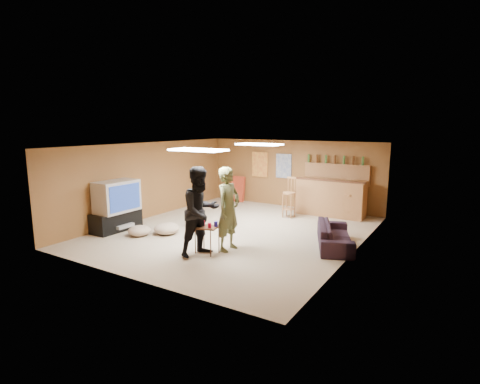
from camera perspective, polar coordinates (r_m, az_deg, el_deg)
The scene contains 32 objects.
ground at distance 9.64m, azimuth -0.63°, elevation -6.04°, with size 7.00×7.00×0.00m, color tan.
ceiling at distance 9.27m, azimuth -0.65°, elevation 7.13°, with size 6.00×7.00×0.02m, color silver.
wall_back at distance 12.46m, azimuth 7.98°, elevation 2.74°, with size 6.00×0.02×2.20m, color brown.
wall_front at distance 6.76m, azimuth -16.71°, elevation -3.90°, with size 6.00×0.02×2.20m, color brown.
wall_left at distance 11.26m, azimuth -13.67°, elevation 1.76°, with size 0.02×7.00×2.20m, color brown.
wall_right at distance 8.22m, azimuth 17.35°, elevation -1.46°, with size 0.02×7.00×2.20m, color brown.
tv_stand at distance 10.23m, azimuth -18.32°, elevation -4.16°, with size 0.55×1.30×0.50m, color black.
dvd_box at distance 10.09m, azimuth -17.48°, elevation -4.89°, with size 0.35×0.50×0.08m, color #B2B2B7.
tv_body at distance 10.04m, azimuth -18.27°, elevation -0.62°, with size 0.60×1.10×0.80m, color #B2B2B7.
tv_screen at distance 9.81m, azimuth -17.10°, elevation -0.80°, with size 0.02×0.95×0.65m, color navy.
bar_counter at distance 11.52m, azimuth 13.65°, elevation -0.83°, with size 2.00×0.60×1.10m, color #935E35.
bar_lip at distance 11.19m, azimuth 13.37°, elevation 1.72°, with size 2.10×0.12×0.05m, color #462616.
bar_shelf at distance 11.80m, azimuth 14.53°, elevation 4.06°, with size 2.00×0.18×0.05m, color #935E35.
bar_backing at distance 11.86m, azimuth 14.49°, elevation 2.63°, with size 2.00×0.14×0.60m, color #935E35.
poster_left at distance 12.92m, azimuth 3.05°, elevation 4.20°, with size 0.60×0.03×0.85m, color #BF3F26.
poster_right at distance 12.52m, azimuth 6.68°, elevation 3.96°, with size 0.55×0.03×0.80m, color #334C99.
folding_chair_stack at distance 13.31m, azimuth -0.34°, elevation 0.48°, with size 0.50×0.14×0.90m, color #AC351F.
ceiling_panel_front at distance 8.04m, azimuth -6.39°, elevation 6.39°, with size 1.20×0.60×0.04m, color white.
ceiling_panel_back at distance 10.30m, azimuth 2.94°, elevation 7.26°, with size 1.20×0.60×0.04m, color white.
person_olive at distance 8.06m, azimuth -1.77°, elevation -2.62°, with size 0.66×0.44×1.82m, color brown.
person_black at distance 7.77m, azimuth -6.00°, elevation -2.97°, with size 0.91×0.71×1.87m, color black.
sofa at distance 8.68m, azimuth 14.25°, elevation -6.40°, with size 1.79×0.70×0.52m, color black.
tray_table at distance 8.02m, azimuth -5.03°, elevation -7.28°, with size 0.45×0.36×0.58m, color #462616.
cup_red_near at distance 8.02m, azimuth -5.65°, elevation -4.67°, with size 0.09×0.09×0.12m, color #C40D38.
cup_red_far at distance 7.82m, azimuth -4.66°, elevation -5.09°, with size 0.08×0.08×0.11m, color #C40D38.
cup_blue at distance 7.91m, azimuth -3.70°, elevation -4.89°, with size 0.08×0.08×0.11m, color navy.
bar_stool_left at distance 11.07m, azimuth 7.47°, elevation -0.84°, with size 0.37×0.37×1.18m, color #935E35, non-canonical shape.
bar_stool_right at distance 11.19m, azimuth 16.32°, elevation -0.73°, with size 0.41×0.41×1.31m, color #935E35, non-canonical shape.
cushion_near_tv at distance 9.57m, azimuth -11.13°, elevation -5.48°, with size 0.63×0.63×0.28m, color gray.
cushion_mid at distance 10.29m, azimuth -7.30°, elevation -4.55°, with size 0.40×0.40×0.18m, color gray.
cushion_far at distance 9.59m, azimuth -15.08°, elevation -5.71°, with size 0.55×0.55×0.25m, color gray.
bottle_row at distance 11.79m, azimuth 14.25°, elevation 4.82°, with size 1.76×0.08×0.26m, color #3F7233, non-canonical shape.
Camera 1 is at (4.94, -7.83, 2.70)m, focal length 28.00 mm.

